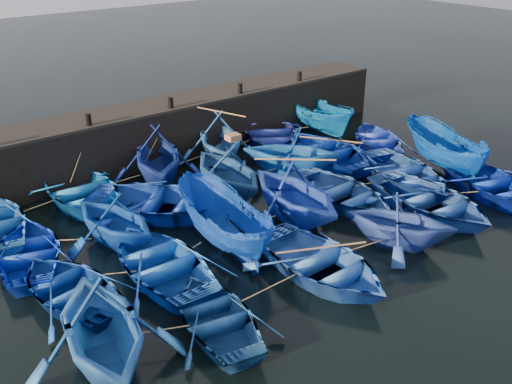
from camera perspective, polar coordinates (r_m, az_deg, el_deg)
ground at (r=20.91m, az=5.43°, el=-4.72°), size 120.00×120.00×0.00m
quay_wall at (r=28.19m, az=-9.24°, el=6.07°), size 26.00×2.50×2.50m
quay_top at (r=27.78m, az=-9.43°, el=8.62°), size 26.00×2.50×0.12m
bollard_1 at (r=25.31m, az=-16.40°, el=6.96°), size 0.24×0.24×0.50m
bollard_2 at (r=26.94m, az=-8.52°, el=8.83°), size 0.24×0.24×0.50m
bollard_3 at (r=29.03m, az=-1.60°, el=10.32°), size 0.24×0.24×0.50m
bollard_4 at (r=31.49m, az=4.37°, el=11.48°), size 0.24×0.24×0.50m
boat_1 at (r=24.10m, az=-17.04°, el=0.06°), size 4.17×5.71×1.16m
boat_2 at (r=25.21m, az=-9.86°, el=3.72°), size 5.92×6.22×2.56m
boat_3 at (r=27.07m, az=-3.70°, el=5.49°), size 5.73×6.01×2.47m
boat_4 at (r=29.48m, az=1.35°, el=5.92°), size 6.50×6.98×1.18m
boat_5 at (r=31.06m, az=6.49°, el=7.48°), size 2.32×5.03×1.88m
boat_6 at (r=20.68m, az=-21.72°, el=-5.50°), size 4.41×5.25×0.93m
boat_7 at (r=20.60m, az=-13.99°, el=-2.56°), size 4.24×4.67×2.12m
boat_8 at (r=22.49m, az=-9.58°, el=-0.96°), size 6.87×7.03×1.19m
boat_9 at (r=23.52m, az=-2.86°, el=2.29°), size 4.41×4.99×2.44m
boat_10 at (r=25.59m, az=3.54°, el=4.07°), size 5.72×5.76×2.30m
boat_11 at (r=27.49m, az=7.41°, el=4.10°), size 4.34×5.63×1.08m
boat_12 at (r=29.61m, az=12.03°, el=5.20°), size 5.20×5.61×0.95m
boat_13 at (r=18.34m, az=-18.05°, el=-9.08°), size 3.96×5.00×0.94m
boat_14 at (r=18.77m, az=-9.42°, el=-6.92°), size 3.91×5.32×1.07m
boat_15 at (r=19.83m, az=-3.41°, el=-3.06°), size 2.47×5.44×2.04m
boat_16 at (r=21.46m, az=3.83°, el=0.03°), size 4.46×5.09×2.55m
boat_17 at (r=23.34m, az=8.44°, el=-0.03°), size 3.80×5.21×1.06m
boat_18 at (r=25.59m, az=14.67°, el=1.82°), size 5.14×6.21×1.11m
boat_19 at (r=27.44m, az=18.18°, el=3.99°), size 3.39×5.51×2.00m
boat_20 at (r=15.27m, az=-15.31°, el=-12.80°), size 5.01×5.53×2.53m
boat_21 at (r=16.46m, az=-3.95°, el=-12.29°), size 3.73×4.64×0.85m
boat_22 at (r=18.58m, az=6.49°, el=-7.06°), size 3.88×5.33×1.09m
boat_23 at (r=20.54m, az=14.20°, el=-2.80°), size 4.87×5.04×2.03m
boat_24 at (r=23.37m, az=16.97°, el=-0.77°), size 4.41×5.86×1.15m
boat_25 at (r=25.67m, az=22.88°, el=0.63°), size 5.06×6.12×1.10m
wooden_crate at (r=23.18m, az=-2.32°, el=5.51°), size 0.55×0.45×0.24m
mooring_ropes at (r=23.89m, az=-3.02°, el=1.78°), size 17.23×11.99×2.10m
loose_oars at (r=23.13m, az=3.30°, el=3.49°), size 9.46×12.18×1.53m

